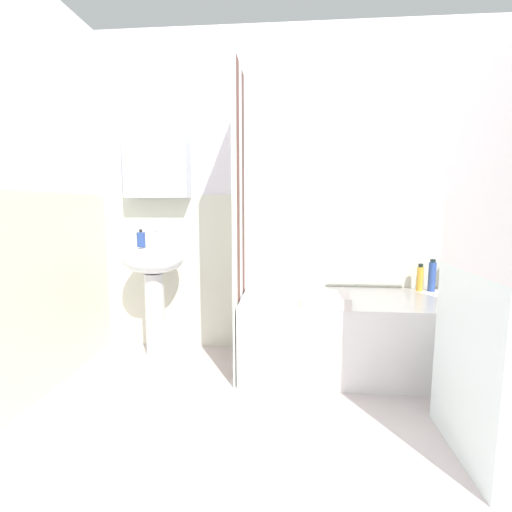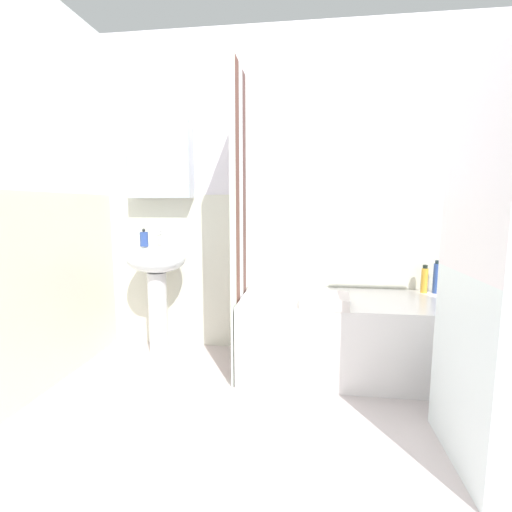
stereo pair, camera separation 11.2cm
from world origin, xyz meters
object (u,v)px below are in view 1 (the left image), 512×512
at_px(sink, 154,276).
at_px(conditioner_bottle, 432,276).
at_px(shampoo_bottle, 449,276).
at_px(bathtub, 357,334).
at_px(body_wash_bottle, 420,278).
at_px(soap_dispenser, 141,239).
at_px(towel_folded, 326,299).

xyz_separation_m(sink, conditioner_bottle, (2.01, 0.11, 0.01)).
bearing_deg(conditioner_bottle, shampoo_bottle, 7.95).
distance_m(bathtub, body_wash_bottle, 0.64).
xyz_separation_m(sink, body_wash_bottle, (1.93, 0.11, -0.00)).
bearing_deg(shampoo_bottle, body_wash_bottle, -174.55).
xyz_separation_m(shampoo_bottle, body_wash_bottle, (-0.21, -0.02, -0.01)).
bearing_deg(bathtub, shampoo_bottle, 21.12).
relative_size(soap_dispenser, conditioner_bottle, 0.56).
height_order(soap_dispenser, shampoo_bottle, soap_dispenser).
distance_m(body_wash_bottle, towel_folded, 0.83).
height_order(shampoo_bottle, towel_folded, shampoo_bottle).
height_order(bathtub, body_wash_bottle, body_wash_bottle).
relative_size(sink, soap_dispenser, 6.36).
bearing_deg(towel_folded, body_wash_bottle, 31.76).
xyz_separation_m(sink, shampoo_bottle, (2.13, 0.13, 0.01)).
height_order(soap_dispenser, body_wash_bottle, soap_dispenser).
distance_m(sink, soap_dispenser, 0.29).
height_order(sink, soap_dispenser, soap_dispenser).
xyz_separation_m(bathtub, body_wash_bottle, (0.47, 0.24, 0.35)).
bearing_deg(soap_dispenser, towel_folded, -12.85).
distance_m(bathtub, conditioner_bottle, 0.71).
relative_size(body_wash_bottle, towel_folded, 0.69).
distance_m(shampoo_bottle, towel_folded, 1.02).
bearing_deg(bathtub, towel_folded, -140.16).
bearing_deg(soap_dispenser, shampoo_bottle, 4.27).
relative_size(conditioner_bottle, towel_folded, 0.81).
distance_m(soap_dispenser, conditioner_bottle, 2.10).
bearing_deg(body_wash_bottle, bathtub, -152.86).
relative_size(sink, shampoo_bottle, 3.62).
height_order(bathtub, conditioner_bottle, conditioner_bottle).
height_order(body_wash_bottle, towel_folded, body_wash_bottle).
relative_size(sink, body_wash_bottle, 4.16).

